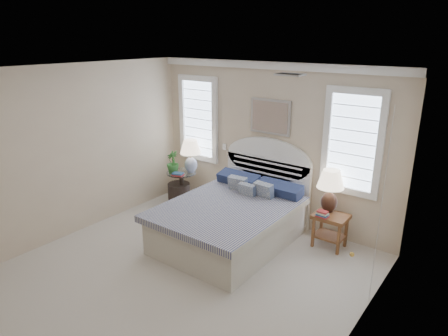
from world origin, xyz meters
TOP-DOWN VIEW (x-y plane):
  - floor at (0.00, 0.00)m, footprint 4.50×5.00m
  - ceiling at (0.00, 0.00)m, footprint 4.50×5.00m
  - wall_back at (0.00, 2.50)m, footprint 4.50×0.02m
  - wall_left at (-2.25, 0.00)m, footprint 0.02×5.00m
  - wall_right at (2.25, 0.00)m, footprint 0.02×5.00m
  - crown_molding at (0.00, 2.46)m, footprint 4.50×0.08m
  - hvac_vent at (1.20, 0.80)m, footprint 0.30×0.20m
  - switch_plate at (-0.95, 2.48)m, footprint 0.08×0.01m
  - window_left at (-1.55, 2.48)m, footprint 0.90×0.06m
  - window_right at (1.40, 2.48)m, footprint 0.90×0.06m
  - painting at (0.00, 2.46)m, footprint 0.74×0.04m
  - closet_door at (2.23, 1.20)m, footprint 0.02×1.80m
  - bed at (0.00, 1.46)m, footprint 1.72×2.28m
  - side_table_left at (-1.65, 2.05)m, footprint 0.56×0.56m
  - nightstand_right at (1.30, 2.15)m, footprint 0.50×0.40m
  - floor_pot at (-1.72, 2.04)m, footprint 0.50×0.50m
  - lamp_left at (-1.51, 2.17)m, footprint 0.47×0.47m
  - lamp_right at (1.21, 2.26)m, footprint 0.54×0.54m
  - potted_plant at (-1.75, 1.93)m, footprint 0.27×0.27m
  - books_left at (-1.57, 1.87)m, footprint 0.24×0.21m
  - books_right at (1.22, 2.00)m, footprint 0.18×0.13m

SIDE VIEW (x-z plane):
  - floor at x=0.00m, z-range -0.01..0.01m
  - floor_pot at x=-1.72m, z-range 0.00..0.39m
  - bed at x=0.00m, z-range -0.35..1.12m
  - nightstand_right at x=1.30m, z-range 0.12..0.65m
  - side_table_left at x=-1.65m, z-range 0.07..0.70m
  - books_right at x=1.22m, z-range 0.53..0.62m
  - books_left at x=-1.57m, z-range 0.63..0.68m
  - potted_plant at x=-1.75m, z-range 0.63..1.05m
  - lamp_right at x=1.21m, z-range 0.60..1.27m
  - lamp_left at x=-1.51m, z-range 0.70..1.34m
  - switch_plate at x=-0.95m, z-range 1.09..1.21m
  - closet_door at x=2.23m, z-range 0.00..2.40m
  - wall_back at x=0.00m, z-range 0.00..2.70m
  - wall_left at x=-2.25m, z-range 0.00..2.70m
  - wall_right at x=2.25m, z-range 0.00..2.70m
  - window_left at x=-1.55m, z-range 0.80..2.40m
  - window_right at x=1.40m, z-range 0.80..2.40m
  - painting at x=0.00m, z-range 1.53..2.11m
  - crown_molding at x=0.00m, z-range 2.58..2.70m
  - hvac_vent at x=1.20m, z-range 2.67..2.69m
  - ceiling at x=0.00m, z-range 2.70..2.71m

